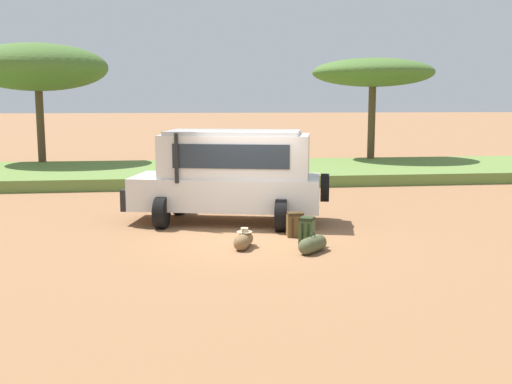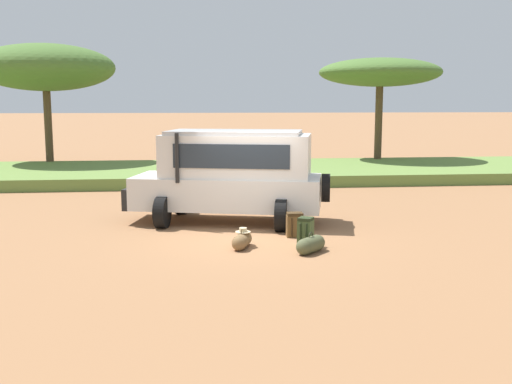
{
  "view_description": "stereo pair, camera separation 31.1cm",
  "coord_description": "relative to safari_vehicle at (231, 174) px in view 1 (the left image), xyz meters",
  "views": [
    {
      "loc": [
        -1.73,
        -13.83,
        3.19
      ],
      "look_at": [
        0.15,
        0.49,
        1.0
      ],
      "focal_mm": 42.0,
      "sensor_mm": 36.0,
      "label": 1
    },
    {
      "loc": [
        -1.42,
        -13.86,
        3.19
      ],
      "look_at": [
        0.15,
        0.49,
        1.0
      ],
      "focal_mm": 42.0,
      "sensor_mm": 36.0,
      "label": 2
    }
  ],
  "objects": [
    {
      "name": "backpack_beside_front_wheel",
      "position": [
        1.37,
        -1.91,
        -1.01
      ],
      "size": [
        0.4,
        0.41,
        0.59
      ],
      "color": "brown",
      "rests_on": "ground_plane"
    },
    {
      "name": "acacia_tree_centre_back",
      "position": [
        7.97,
        12.51,
        3.24
      ],
      "size": [
        5.83,
        5.4,
        5.24
      ],
      "color": "brown",
      "rests_on": "ground_plane"
    },
    {
      "name": "acacia_tree_left_mid",
      "position": [
        -7.56,
        12.87,
        3.41
      ],
      "size": [
        6.24,
        5.79,
        5.78
      ],
      "color": "brown",
      "rests_on": "ground_plane"
    },
    {
      "name": "ground_plane",
      "position": [
        0.35,
        -1.8,
        -1.29
      ],
      "size": [
        320.0,
        320.0,
        0.0
      ],
      "primitive_type": "plane",
      "color": "#936642"
    },
    {
      "name": "backpack_cluster_center",
      "position": [
        1.44,
        -2.9,
        -0.97
      ],
      "size": [
        0.42,
        0.46,
        0.66
      ],
      "color": "#42562D",
      "rests_on": "ground_plane"
    },
    {
      "name": "duffel_bag_low_black_case",
      "position": [
        0.02,
        -2.88,
        -1.12
      ],
      "size": [
        0.49,
        0.82,
        0.43
      ],
      "color": "brown",
      "rests_on": "ground_plane"
    },
    {
      "name": "grass_bank",
      "position": [
        0.35,
        9.51,
        -1.07
      ],
      "size": [
        120.0,
        7.0,
        0.44
      ],
      "color": "olive",
      "rests_on": "ground_plane"
    },
    {
      "name": "safari_vehicle",
      "position": [
        0.0,
        0.0,
        0.0
      ],
      "size": [
        5.48,
        3.45,
        2.44
      ],
      "color": "silver",
      "rests_on": "ground_plane"
    },
    {
      "name": "duffel_bag_soft_canvas",
      "position": [
        1.44,
        -3.46,
        -1.12
      ],
      "size": [
        0.7,
        0.71,
        0.45
      ],
      "color": "#4C5133",
      "rests_on": "ground_plane"
    }
  ]
}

